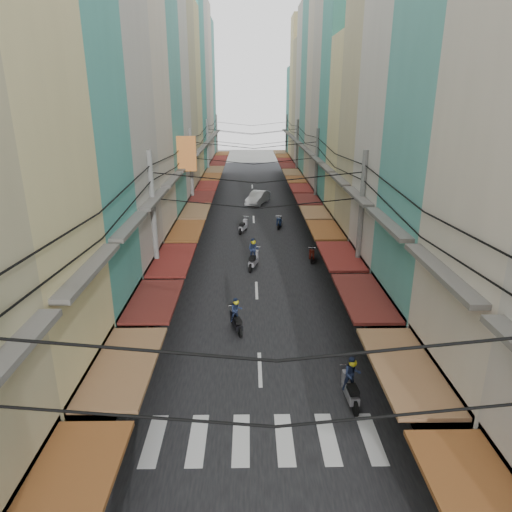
{
  "coord_description": "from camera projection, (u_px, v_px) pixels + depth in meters",
  "views": [
    {
      "loc": [
        -0.4,
        -17.91,
        10.43
      ],
      "look_at": [
        -0.04,
        5.3,
        2.33
      ],
      "focal_mm": 32.0,
      "sensor_mm": 36.0,
      "label": 1
    }
  ],
  "objects": [
    {
      "name": "building_row_left",
      "position": [
        144.0,
        107.0,
        32.65
      ],
      "size": [
        7.8,
        67.67,
        23.7
      ],
      "color": "#BBB5AB",
      "rests_on": "ground"
    },
    {
      "name": "ground",
      "position": [
        259.0,
        344.0,
        20.35
      ],
      "size": [
        160.0,
        160.0,
        0.0
      ],
      "primitive_type": "plane",
      "color": "slate",
      "rests_on": "ground"
    },
    {
      "name": "pedestrians",
      "position": [
        184.0,
        315.0,
        20.9
      ],
      "size": [
        11.11,
        22.06,
        2.24
      ],
      "color": "black",
      "rests_on": "ground"
    },
    {
      "name": "crosswalk",
      "position": [
        263.0,
        439.0,
        14.68
      ],
      "size": [
        7.55,
        2.4,
        0.01
      ],
      "color": "silver",
      "rests_on": "ground"
    },
    {
      "name": "sidewalk_right",
      "position": [
        329.0,
        225.0,
        39.32
      ],
      "size": [
        3.0,
        80.0,
        0.06
      ],
      "primitive_type": "cube",
      "color": "gray",
      "rests_on": "ground"
    },
    {
      "name": "bicycle",
      "position": [
        405.0,
        315.0,
        23.13
      ],
      "size": [
        1.65,
        0.88,
        1.08
      ],
      "primitive_type": "imported",
      "rotation": [
        0.0,
        0.0,
        1.37
      ],
      "color": "black",
      "rests_on": "ground"
    },
    {
      "name": "sidewalk_left",
      "position": [
        178.0,
        225.0,
        39.13
      ],
      "size": [
        3.0,
        80.0,
        0.06
      ],
      "primitive_type": "cube",
      "color": "gray",
      "rests_on": "ground"
    },
    {
      "name": "market_umbrella",
      "position": [
        486.0,
        398.0,
        13.6
      ],
      "size": [
        2.1,
        2.1,
        2.22
      ],
      "color": "#B2B2B7",
      "rests_on": "ground"
    },
    {
      "name": "building_row_right",
      "position": [
        364.0,
        112.0,
        32.9
      ],
      "size": [
        7.8,
        68.98,
        22.59
      ],
      "color": "teal",
      "rests_on": "ground"
    },
    {
      "name": "traffic_sign",
      "position": [
        403.0,
        309.0,
        18.72
      ],
      "size": [
        0.1,
        0.66,
        3.0
      ],
      "color": "gray",
      "rests_on": "ground"
    },
    {
      "name": "road",
      "position": [
        254.0,
        225.0,
        39.23
      ],
      "size": [
        10.0,
        80.0,
        0.02
      ],
      "primitive_type": "cube",
      "color": "black",
      "rests_on": "ground"
    },
    {
      "name": "parked_scooters",
      "position": [
        356.0,
        383.0,
        16.82
      ],
      "size": [
        12.72,
        12.1,
        0.97
      ],
      "color": "black",
      "rests_on": "ground"
    },
    {
      "name": "utility_poles",
      "position": [
        254.0,
        155.0,
        32.36
      ],
      "size": [
        10.2,
        66.13,
        8.2
      ],
      "color": "gray",
      "rests_on": "ground"
    },
    {
      "name": "white_car",
      "position": [
        258.0,
        204.0,
        47.16
      ],
      "size": [
        4.96,
        3.38,
        1.63
      ],
      "primitive_type": "imported",
      "rotation": [
        0.0,
        0.0,
        -0.37
      ],
      "color": "silver",
      "rests_on": "ground"
    },
    {
      "name": "moving_scooters",
      "position": [
        273.0,
        274.0,
        27.01
      ],
      "size": [
        5.24,
        25.4,
        2.0
      ],
      "color": "black",
      "rests_on": "ground"
    }
  ]
}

